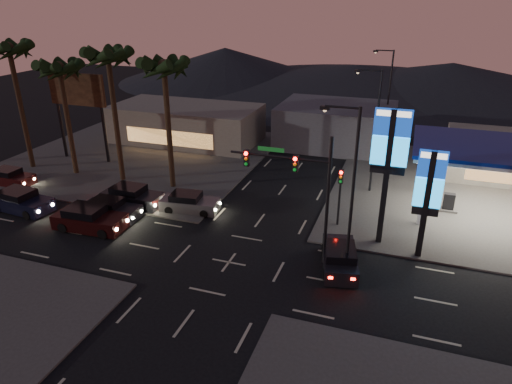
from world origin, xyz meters
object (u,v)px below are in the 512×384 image
at_px(gas_station, 505,152).
at_px(traffic_signal_mast, 299,180).
at_px(pylon_sign_tall, 389,151).
at_px(car_lane_b_front, 189,203).
at_px(pylon_sign_short, 429,189).
at_px(car_lane_b_mid, 132,197).
at_px(car_lane_b_rear, 10,177).
at_px(car_lane_a_front, 110,209).
at_px(car_lane_a_rear, 21,201).
at_px(suv_station, 340,258).
at_px(car_lane_a_mid, 89,219).

bearing_deg(gas_station, traffic_signal_mast, -140.72).
bearing_deg(pylon_sign_tall, car_lane_b_front, 178.96).
bearing_deg(pylon_sign_tall, pylon_sign_short, -21.80).
distance_m(car_lane_b_mid, car_lane_b_rear, 12.44).
distance_m(car_lane_a_front, car_lane_a_rear, 7.25).
bearing_deg(car_lane_b_front, car_lane_a_rear, -161.54).
relative_size(car_lane_a_rear, car_lane_b_mid, 1.04).
relative_size(gas_station, suv_station, 2.52).
xyz_separation_m(pylon_sign_short, car_lane_a_rear, (-28.70, -2.80, -3.90)).
bearing_deg(car_lane_a_front, pylon_sign_tall, 7.97).
relative_size(gas_station, traffic_signal_mast, 1.53).
bearing_deg(pylon_sign_short, car_lane_b_front, 175.66).
xyz_separation_m(pylon_sign_short, traffic_signal_mast, (-7.24, -2.51, 0.57)).
bearing_deg(car_lane_b_mid, car_lane_a_rear, -154.53).
distance_m(traffic_signal_mast, car_lane_b_rear, 27.06).
xyz_separation_m(traffic_signal_mast, car_lane_b_rear, (-26.44, 3.53, -4.58)).
bearing_deg(car_lane_a_rear, gas_station, 16.99).
distance_m(gas_station, car_lane_b_rear, 39.47).
distance_m(gas_station, car_lane_a_front, 28.43).
height_order(car_lane_a_mid, suv_station, car_lane_a_mid).
xyz_separation_m(car_lane_a_mid, car_lane_a_rear, (-6.85, 0.83, -0.02)).
relative_size(car_lane_a_front, car_lane_a_mid, 0.87).
xyz_separation_m(pylon_sign_short, car_lane_b_mid, (-21.25, 0.76, -3.92)).
height_order(gas_station, car_lane_b_rear, gas_station).
relative_size(gas_station, car_lane_a_mid, 2.34).
distance_m(car_lane_b_front, car_lane_b_mid, 4.71).
height_order(car_lane_a_mid, car_lane_a_rear, car_lane_a_mid).
bearing_deg(pylon_sign_tall, car_lane_b_mid, -179.25).
xyz_separation_m(pylon_sign_tall, traffic_signal_mast, (-4.74, -3.51, -1.17)).
height_order(car_lane_a_front, car_lane_a_mid, car_lane_a_mid).
distance_m(pylon_sign_short, car_lane_a_front, 21.97).
height_order(traffic_signal_mast, car_lane_b_mid, traffic_signal_mast).
relative_size(pylon_sign_short, traffic_signal_mast, 0.88).
height_order(gas_station, car_lane_a_rear, gas_station).
height_order(car_lane_a_mid, car_lane_b_front, car_lane_a_mid).
bearing_deg(pylon_sign_short, car_lane_b_mid, 177.96).
bearing_deg(gas_station, car_lane_a_mid, -157.50).
xyz_separation_m(car_lane_a_front, car_lane_b_mid, (0.30, 2.42, 0.06)).
height_order(pylon_sign_tall, car_lane_b_mid, pylon_sign_tall).
bearing_deg(car_lane_a_rear, car_lane_a_mid, -6.90).
distance_m(gas_station, pylon_sign_tall, 10.01).
bearing_deg(car_lane_a_mid, traffic_signal_mast, 4.36).
relative_size(car_lane_a_front, car_lane_b_mid, 0.92).
xyz_separation_m(gas_station, car_lane_a_mid, (-26.85, -11.12, -4.31)).
bearing_deg(car_lane_a_rear, car_lane_b_rear, 142.56).
bearing_deg(suv_station, car_lane_a_mid, -177.61).
bearing_deg(car_lane_b_mid, suv_station, -12.30).
relative_size(car_lane_a_front, car_lane_b_rear, 1.05).
height_order(pylon_sign_tall, car_lane_b_front, pylon_sign_tall).
relative_size(car_lane_a_front, suv_station, 0.94).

